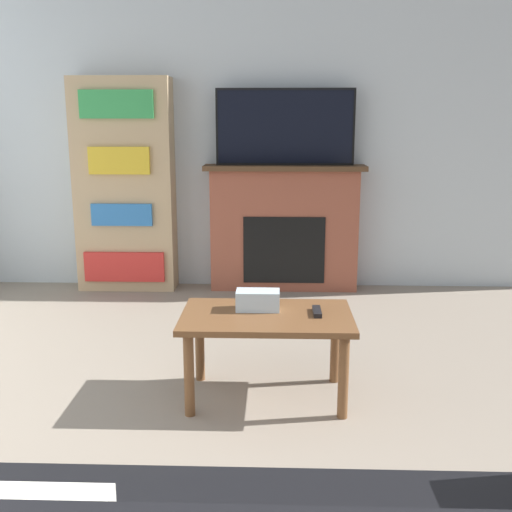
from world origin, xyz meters
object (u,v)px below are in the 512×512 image
object	(u,v)px
fireplace	(284,227)
tv	(285,127)
bookshelf	(125,186)
coffee_table	(267,327)

from	to	relation	value
fireplace	tv	distance (m)	0.81
fireplace	bookshelf	distance (m)	1.35
fireplace	coffee_table	world-z (taller)	fireplace
tv	coffee_table	size ratio (longest dim) A/B	1.30
bookshelf	coffee_table	bearing A→B (deg)	-59.36
tv	bookshelf	xyz separation A→B (m)	(-1.31, -0.00, -0.47)
fireplace	bookshelf	world-z (taller)	bookshelf
fireplace	coffee_table	size ratio (longest dim) A/B	1.53
coffee_table	fireplace	bearing A→B (deg)	86.88
fireplace	tv	size ratio (longest dim) A/B	1.18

